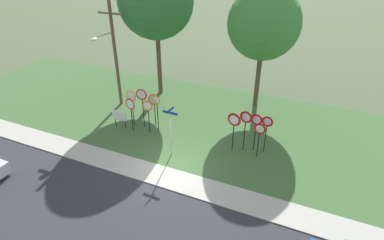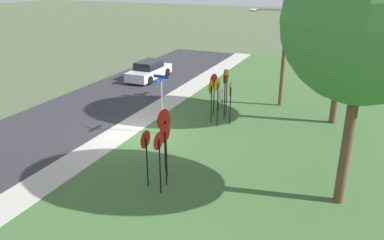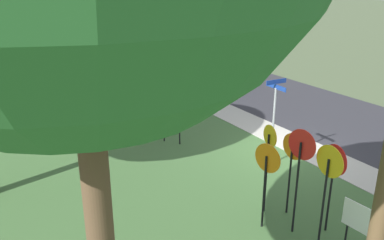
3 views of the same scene
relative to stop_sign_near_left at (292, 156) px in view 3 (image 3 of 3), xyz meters
name	(u,v)px [view 3 (image 3 of 3)]	position (x,y,z in m)	size (l,w,h in m)	color
ground_plane	(286,152)	(3.04, -2.87, -1.76)	(160.00, 160.00, 0.00)	#4C5B3D
road_asphalt	(367,128)	(3.04, -7.67, -1.75)	(44.00, 6.40, 0.01)	#2D2D33
sidewalk_strip	(301,147)	(3.04, -3.67, -1.73)	(44.00, 1.60, 0.06)	#ADAA9E
grass_median	(140,195)	(3.04, 3.13, -1.74)	(44.00, 12.00, 0.04)	#3D6033
stop_sign_near_left	(292,156)	(0.00, 0.00, 0.00)	(0.73, 0.10, 2.36)	black
stop_sign_near_right	(267,168)	(-0.15, 1.03, 0.00)	(0.76, 0.17, 2.36)	black
stop_sign_far_left	(300,158)	(-0.73, 0.50, 0.36)	(0.77, 0.14, 2.83)	black
stop_sign_far_center	(328,174)	(-1.47, 0.36, 0.23)	(0.78, 0.10, 2.66)	black
stop_sign_far_right	(334,169)	(-1.15, -0.27, 0.04)	(0.78, 0.17, 2.40)	black
stop_sign_center_tall	(269,152)	(0.39, 0.50, 0.11)	(0.60, 0.13, 2.57)	black
yield_sign_near_left	(161,93)	(7.24, 0.17, -0.03)	(0.70, 0.10, 2.27)	black
yield_sign_near_right	(151,94)	(6.89, 0.78, 0.13)	(0.71, 0.13, 2.48)	black
yield_sign_far_left	(164,92)	(6.31, 0.51, 0.29)	(0.75, 0.13, 2.68)	black
yield_sign_far_right	(180,96)	(5.72, 0.13, 0.24)	(0.83, 0.17, 2.61)	black
yield_sign_center	(142,91)	(7.50, 0.86, 0.09)	(0.67, 0.11, 2.43)	black
street_name_post	(274,116)	(2.51, -1.63, 0.09)	(0.96, 0.82, 3.05)	#9EA0A8
notice_board	(363,223)	(-2.18, -0.22, -0.88)	(1.10, 0.09, 1.25)	black
parked_sedan_distant	(211,72)	(12.95, -6.19, -1.11)	(4.54, 2.01, 1.39)	#1E4C8C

